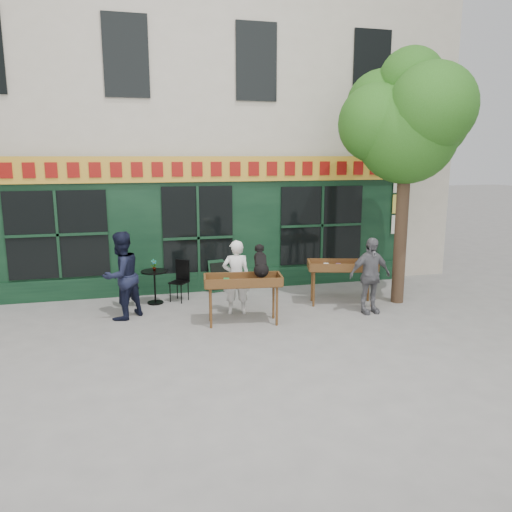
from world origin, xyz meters
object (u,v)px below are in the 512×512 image
object	(u,v)px
book_cart_center	(243,284)
man_right	(370,276)
book_cart_right	(342,268)
bistro_table	(155,280)
woman	(236,277)
dog	(261,260)
man_left	(121,276)

from	to	relation	value
book_cart_center	man_right	world-z (taller)	man_right
book_cart_right	book_cart_center	bearing A→B (deg)	-147.36
man_right	bistro_table	xyz separation A→B (m)	(-4.40, 1.81, -0.27)
woman	man_right	bearing A→B (deg)	174.40
woman	dog	bearing A→B (deg)	123.97
bistro_table	man_left	distance (m)	1.20
dog	woman	bearing A→B (deg)	123.97
book_cart_center	dog	bearing A→B (deg)	-0.72
bistro_table	book_cart_right	bearing A→B (deg)	-14.47
book_cart_right	man_right	distance (m)	0.81
dog	woman	size ratio (longest dim) A/B	0.38
book_cart_center	bistro_table	distance (m)	2.47
woman	man_right	distance (m)	2.84
book_cart_right	bistro_table	xyz separation A→B (m)	(-4.10, 1.06, -0.28)
woman	book_cart_right	world-z (taller)	woman
book_cart_center	man_left	world-z (taller)	man_left
book_cart_center	woman	size ratio (longest dim) A/B	0.99
book_cart_right	bistro_table	distance (m)	4.25
book_cart_center	man_left	size ratio (longest dim) A/B	0.86
dog	man_left	distance (m)	2.89
book_cart_center	woman	world-z (taller)	woman
book_cart_right	man_left	world-z (taller)	man_left
book_cart_right	man_right	bearing A→B (deg)	-52.74
man_left	book_cart_center	bearing A→B (deg)	116.67
book_cart_center	dog	world-z (taller)	dog
dog	book_cart_right	size ratio (longest dim) A/B	0.37
dog	book_cart_center	bearing A→B (deg)	179.28
dog	book_cart_right	xyz separation A→B (m)	(2.11, 0.81, -0.47)
man_right	bistro_table	world-z (taller)	man_right
woman	man_right	world-z (taller)	man_right
book_cart_center	dog	xyz separation A→B (m)	(0.35, -0.05, 0.47)
book_cart_center	man_right	bearing A→B (deg)	7.65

